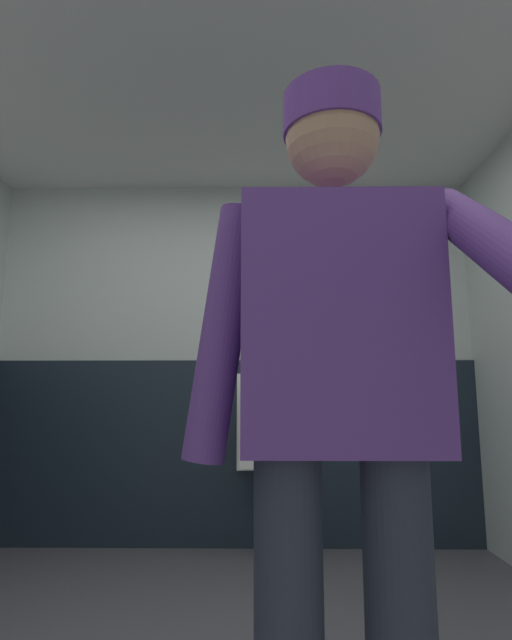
# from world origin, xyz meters

# --- Properties ---
(wall_back) EXTENTS (3.96, 0.12, 2.54)m
(wall_back) POSITION_xyz_m (0.00, 1.84, 1.27)
(wall_back) COLOR silver
(wall_back) RESTS_ON ground_plane
(wainscot_band_back) EXTENTS (3.36, 0.03, 1.24)m
(wainscot_band_back) POSITION_xyz_m (0.00, 1.76, 0.62)
(wainscot_band_back) COLOR #19232D
(wainscot_band_back) RESTS_ON ground_plane
(downlight_far) EXTENTS (0.14, 0.14, 0.03)m
(downlight_far) POSITION_xyz_m (0.55, 0.62, 2.52)
(downlight_far) COLOR white
(urinal_solo) EXTENTS (0.40, 0.34, 1.24)m
(urinal_solo) POSITION_xyz_m (0.23, 1.62, 0.78)
(urinal_solo) COLOR white
(urinal_solo) RESTS_ON ground_plane
(person) EXTENTS (0.62, 0.60, 1.68)m
(person) POSITION_xyz_m (0.37, -0.64, 0.99)
(person) COLOR #2D3342
(person) RESTS_ON ground_plane
(soap_dispenser) EXTENTS (0.10, 0.07, 0.18)m
(soap_dispenser) POSITION_xyz_m (0.67, 1.74, 1.42)
(soap_dispenser) COLOR silver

